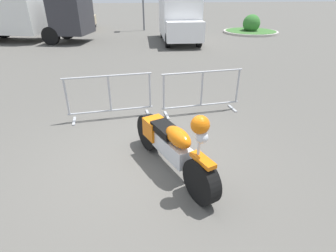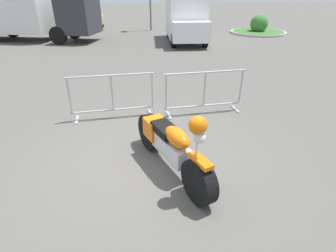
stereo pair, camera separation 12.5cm
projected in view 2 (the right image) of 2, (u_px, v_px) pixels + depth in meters
name	position (u px, v px, depth m)	size (l,w,h in m)	color
ground_plane	(144.00, 159.00, 4.83)	(120.00, 120.00, 0.00)	#54514C
motorcycle	(171.00, 145.00, 4.32)	(1.06, 2.26, 1.34)	black
crowd_barrier_near	(112.00, 96.00, 6.16)	(2.00, 0.61, 1.07)	#9EA0A5
crowd_barrier_far	(204.00, 92.00, 6.39)	(2.00, 0.61, 1.07)	#9EA0A5
box_truck	(23.00, 11.00, 15.20)	(8.02, 4.12, 2.98)	silver
delivery_van	(185.00, 19.00, 15.09)	(2.19, 5.09, 2.31)	white
parked_car_white	(12.00, 20.00, 19.32)	(1.73, 4.12, 1.39)	white
parked_car_black	(53.00, 20.00, 19.99)	(1.71, 4.06, 1.37)	black
parked_car_tan	(91.00, 20.00, 20.04)	(1.68, 4.01, 1.35)	tan
pedestrian	(51.00, 22.00, 16.57)	(0.48, 0.48, 1.69)	#262838
planter_island	(258.00, 28.00, 18.28)	(3.78, 3.78, 1.23)	#ADA89E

